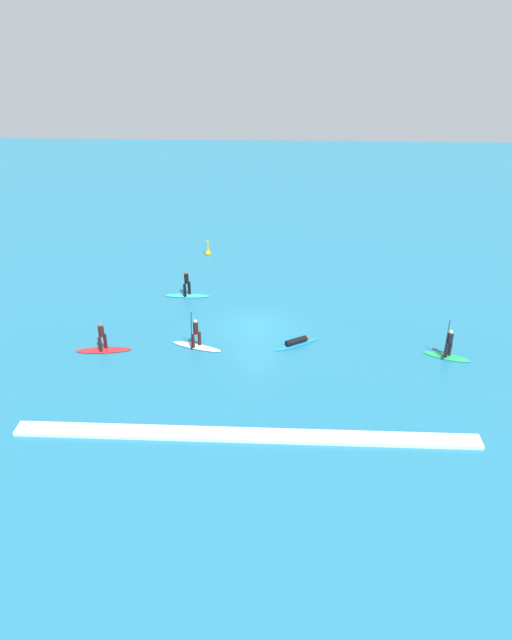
% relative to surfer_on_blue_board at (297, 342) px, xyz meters
% --- Properties ---
extents(ground_plane, '(120.00, 120.00, 0.00)m').
position_rel_surfer_on_blue_board_xyz_m(ground_plane, '(-2.45, 1.99, -0.16)').
color(ground_plane, teal).
rests_on(ground_plane, ground).
extents(surfer_on_blue_board, '(2.82, 2.08, 0.42)m').
position_rel_surfer_on_blue_board_xyz_m(surfer_on_blue_board, '(0.00, 0.00, 0.00)').
color(surfer_on_blue_board, '#1E8CD1').
rests_on(surfer_on_blue_board, ground_plane).
extents(surfer_on_white_board, '(3.06, 1.51, 2.29)m').
position_rel_surfer_on_blue_board_xyz_m(surfer_on_white_board, '(-5.74, -0.58, 0.26)').
color(surfer_on_white_board, white).
rests_on(surfer_on_white_board, ground_plane).
extents(surfer_on_green_board, '(2.60, 1.60, 2.35)m').
position_rel_surfer_on_blue_board_xyz_m(surfer_on_green_board, '(8.31, -1.01, 0.33)').
color(surfer_on_green_board, '#23B266').
rests_on(surfer_on_green_board, ground_plane).
extents(surfer_on_red_board, '(3.16, 1.03, 1.77)m').
position_rel_surfer_on_blue_board_xyz_m(surfer_on_red_board, '(-10.95, -1.20, 0.25)').
color(surfer_on_red_board, red).
rests_on(surfer_on_red_board, ground_plane).
extents(surfer_on_teal_board, '(3.03, 0.63, 1.85)m').
position_rel_surfer_on_blue_board_xyz_m(surfer_on_teal_board, '(-7.29, 6.21, 0.29)').
color(surfer_on_teal_board, '#33C6CC').
rests_on(surfer_on_teal_board, ground_plane).
extents(marker_buoy, '(0.47, 0.47, 1.30)m').
position_rel_surfer_on_blue_board_xyz_m(marker_buoy, '(-6.82, 13.98, 0.05)').
color(marker_buoy, yellow).
rests_on(marker_buoy, ground_plane).
extents(wave_crest, '(20.98, 0.90, 0.18)m').
position_rel_surfer_on_blue_board_xyz_m(wave_crest, '(-2.45, -8.43, -0.07)').
color(wave_crest, white).
rests_on(wave_crest, ground_plane).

